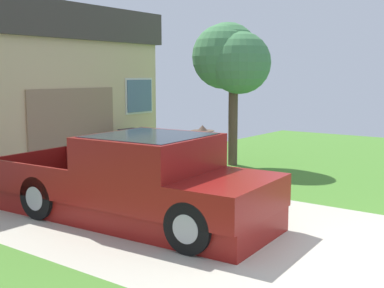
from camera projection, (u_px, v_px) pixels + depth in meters
name	position (u px, v px, depth m)	size (l,w,h in m)	color
pickup_truck	(146.00, 184.00, 8.79)	(2.40, 5.55, 1.59)	maroon
person_with_hat	(202.00, 159.00, 9.91)	(0.52, 0.48, 1.63)	black
handbag	(207.00, 203.00, 9.78)	(0.29, 0.22, 0.38)	brown
front_yard_tree	(230.00, 58.00, 14.19)	(1.94, 2.35, 4.13)	brown
wheeled_trash_bin	(134.00, 146.00, 14.39)	(0.60, 0.72, 1.06)	#424247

